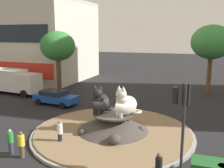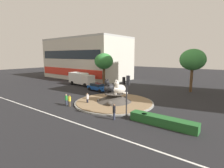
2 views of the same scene
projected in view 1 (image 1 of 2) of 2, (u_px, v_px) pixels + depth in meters
The scene contains 13 objects.
ground_plane at pixel (113, 133), 18.03m from camera, with size 160.00×160.00×0.00m, color black.
roundabout_island at pixel (113, 127), 17.93m from camera, with size 11.61×11.61×1.51m.
cat_statue_black at pixel (100, 102), 17.82m from camera, with size 1.42×2.15×2.16m.
cat_statue_white at pixel (125, 104), 17.25m from camera, with size 2.01×2.22×2.17m.
traffic_light_mast at pixel (183, 111), 11.68m from camera, with size 0.79×0.45×4.85m.
shophouse_block at pixel (10, 41), 41.76m from camera, with size 27.26×14.36×12.09m.
broadleaf_tree_behind_island at pixel (58, 47), 29.59m from camera, with size 4.17×4.17×7.49m.
second_tree_near_tower at pixel (212, 42), 28.97m from camera, with size 4.73×4.73×8.22m.
pedestrian_yellow_shirt at pixel (21, 144), 14.35m from camera, with size 0.38×0.38×1.61m.
pedestrian_white_shirt at pixel (60, 132), 16.03m from camera, with size 0.37×0.37×1.66m.
pedestrian_green_shirt at pixel (10, 141), 14.80m from camera, with size 0.36×0.36×1.56m.
sedan_on_far_lane at pixel (55, 97), 25.36m from camera, with size 4.74×2.48×1.45m.
delivery_box_truck at pixel (12, 80), 29.87m from camera, with size 7.52×2.97×2.95m.
Camera 1 is at (5.37, -16.09, 7.09)m, focal length 39.69 mm.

